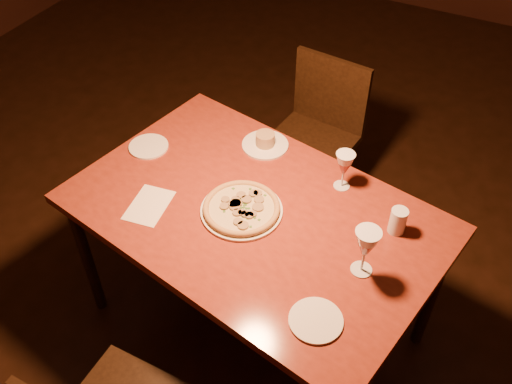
% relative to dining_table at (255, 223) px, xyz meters
% --- Properties ---
extents(floor, '(7.00, 7.00, 0.00)m').
position_rel_dining_table_xyz_m(floor, '(-0.20, 0.18, -0.71)').
color(floor, black).
rests_on(floor, ground).
extents(dining_table, '(1.61, 1.21, 0.78)m').
position_rel_dining_table_xyz_m(dining_table, '(0.00, 0.00, 0.00)').
color(dining_table, maroon).
rests_on(dining_table, floor).
extents(chair_far, '(0.47, 0.47, 0.88)m').
position_rel_dining_table_xyz_m(chair_far, '(-0.10, 0.93, -0.21)').
color(chair_far, black).
rests_on(chair_far, floor).
extents(pizza_plate, '(0.33, 0.33, 0.04)m').
position_rel_dining_table_xyz_m(pizza_plate, '(-0.04, -0.03, 0.09)').
color(pizza_plate, white).
rests_on(pizza_plate, dining_table).
extents(ramekin_saucer, '(0.21, 0.21, 0.07)m').
position_rel_dining_table_xyz_m(ramekin_saucer, '(-0.14, 0.38, 0.09)').
color(ramekin_saucer, white).
rests_on(ramekin_saucer, dining_table).
extents(wine_glass_far, '(0.08, 0.08, 0.17)m').
position_rel_dining_table_xyz_m(wine_glass_far, '(0.26, 0.29, 0.16)').
color(wine_glass_far, '#A44644').
rests_on(wine_glass_far, dining_table).
extents(wine_glass_right, '(0.09, 0.09, 0.20)m').
position_rel_dining_table_xyz_m(wine_glass_right, '(0.48, -0.09, 0.17)').
color(wine_glass_right, '#A44644').
rests_on(wine_glass_right, dining_table).
extents(water_tumbler, '(0.06, 0.06, 0.11)m').
position_rel_dining_table_xyz_m(water_tumbler, '(0.53, 0.15, 0.12)').
color(water_tumbler, silver).
rests_on(water_tumbler, dining_table).
extents(side_plate_left, '(0.18, 0.18, 0.01)m').
position_rel_dining_table_xyz_m(side_plate_left, '(-0.60, 0.14, 0.07)').
color(side_plate_left, white).
rests_on(side_plate_left, dining_table).
extents(side_plate_near, '(0.18, 0.18, 0.01)m').
position_rel_dining_table_xyz_m(side_plate_near, '(0.41, -0.36, 0.07)').
color(side_plate_near, white).
rests_on(side_plate_near, dining_table).
extents(menu_card, '(0.17, 0.23, 0.00)m').
position_rel_dining_table_xyz_m(menu_card, '(-0.39, -0.17, 0.07)').
color(menu_card, white).
rests_on(menu_card, dining_table).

